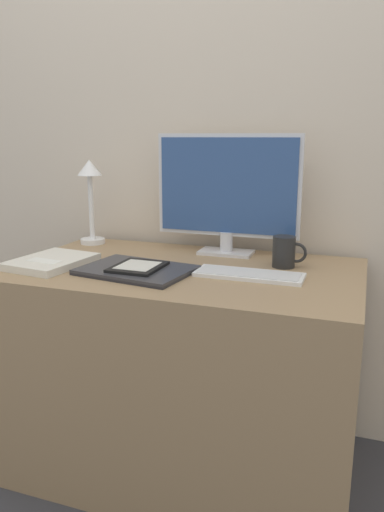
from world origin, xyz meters
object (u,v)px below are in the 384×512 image
object	(u,v)px
monitor	(227,191)
notebook	(52,262)
laptop	(137,270)
desk_lamp	(90,190)
coffee_mug	(285,252)
keyboard	(249,274)
ereader	(138,267)

from	to	relation	value
monitor	notebook	size ratio (longest dim) A/B	1.79
laptop	desk_lamp	world-z (taller)	desk_lamp
monitor	coffee_mug	xyz separation A→B (m)	(0.23, -0.12, -0.18)
keyboard	notebook	size ratio (longest dim) A/B	1.14
keyboard	coffee_mug	distance (m)	0.18
monitor	laptop	xyz separation A→B (m)	(-0.20, -0.35, -0.22)
notebook	keyboard	bearing A→B (deg)	7.30
ereader	coffee_mug	bearing A→B (deg)	28.60
ereader	desk_lamp	distance (m)	0.54
coffee_mug	keyboard	bearing A→B (deg)	-118.38
ereader	coffee_mug	world-z (taller)	coffee_mug
ereader	notebook	size ratio (longest dim) A/B	0.60
laptop	notebook	distance (m)	0.31
keyboard	notebook	distance (m)	0.66
coffee_mug	desk_lamp	bearing A→B (deg)	171.56
keyboard	laptop	size ratio (longest dim) A/B	0.90
monitor	coffee_mug	distance (m)	0.32
desk_lamp	coffee_mug	bearing A→B (deg)	-8.44
keyboard	laptop	bearing A→B (deg)	-168.16
laptop	notebook	world-z (taller)	notebook
keyboard	ereader	bearing A→B (deg)	-167.16
desk_lamp	coffee_mug	size ratio (longest dim) A/B	2.96
monitor	notebook	distance (m)	0.66
monitor	notebook	bearing A→B (deg)	-144.79
laptop	coffee_mug	world-z (taller)	coffee_mug
desk_lamp	coffee_mug	world-z (taller)	desk_lamp
monitor	laptop	bearing A→B (deg)	-119.78
ereader	notebook	bearing A→B (deg)	-178.83
monitor	ereader	distance (m)	0.45
notebook	coffee_mug	distance (m)	0.78
keyboard	ereader	xyz separation A→B (m)	(-0.34, -0.08, 0.01)
ereader	laptop	bearing A→B (deg)	146.69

